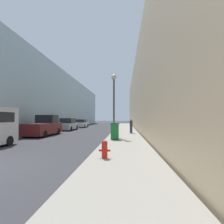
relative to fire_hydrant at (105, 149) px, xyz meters
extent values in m
cube|color=gray|center=(0.81, 16.10, -0.45)|extent=(3.05, 60.00, 0.14)
cube|color=#99B7C6|center=(-15.76, 24.10, 4.51)|extent=(12.00, 60.00, 10.07)
cube|color=tan|center=(8.43, 24.10, 5.02)|extent=(12.00, 60.00, 11.09)
cylinder|color=red|center=(0.00, 0.01, -0.10)|extent=(0.24, 0.24, 0.55)
sphere|color=red|center=(0.00, 0.01, 0.22)|extent=(0.25, 0.25, 0.25)
cylinder|color=red|center=(0.00, 0.01, 0.29)|extent=(0.07, 0.07, 0.05)
cylinder|color=red|center=(0.00, -0.17, -0.08)|extent=(0.11, 0.12, 0.11)
cylinder|color=red|center=(-0.18, 0.01, -0.08)|extent=(0.12, 0.09, 0.09)
cylinder|color=red|center=(0.18, 0.01, -0.08)|extent=(0.12, 0.09, 0.09)
cube|color=#1E7538|center=(0.05, 6.25, 0.23)|extent=(0.59, 0.63, 1.16)
cube|color=#16572A|center=(0.05, 6.25, 0.85)|extent=(0.61, 0.65, 0.08)
cylinder|color=black|center=(-0.20, 6.52, -0.30)|extent=(0.05, 0.16, 0.16)
cylinder|color=black|center=(0.30, 6.52, -0.30)|extent=(0.05, 0.16, 0.16)
cylinder|color=#4C4C51|center=(-0.15, 8.32, -0.25)|extent=(0.31, 0.31, 0.25)
cylinder|color=#4C4C51|center=(-0.15, 8.32, 2.18)|extent=(0.16, 0.16, 5.11)
sphere|color=silver|center=(-0.15, 8.32, 4.92)|extent=(0.48, 0.48, 0.48)
cylinder|color=black|center=(-6.57, 3.48, -0.20)|extent=(0.24, 0.64, 0.64)
cube|color=#561919|center=(-7.47, 10.00, 0.19)|extent=(2.03, 5.30, 1.08)
cube|color=black|center=(-7.47, 10.92, 1.16)|extent=(1.87, 1.69, 0.85)
cylinder|color=black|center=(-8.41, 11.64, -0.20)|extent=(0.24, 0.64, 0.64)
cylinder|color=black|center=(-6.53, 11.64, -0.20)|extent=(0.24, 0.64, 0.64)
cylinder|color=black|center=(-8.41, 8.36, -0.20)|extent=(0.24, 0.64, 0.64)
cylinder|color=black|center=(-6.53, 8.36, -0.20)|extent=(0.24, 0.64, 0.64)
cube|color=#A3A8B2|center=(-7.49, 17.84, 0.06)|extent=(1.88, 4.74, 0.85)
cube|color=#1E2328|center=(-7.49, 17.84, 0.86)|extent=(1.65, 2.46, 0.75)
cylinder|color=black|center=(-8.36, 19.27, -0.20)|extent=(0.24, 0.64, 0.64)
cylinder|color=black|center=(-6.63, 19.27, -0.20)|extent=(0.24, 0.64, 0.64)
cylinder|color=black|center=(-8.36, 16.42, -0.20)|extent=(0.24, 0.64, 0.64)
cylinder|color=black|center=(-6.63, 16.42, -0.20)|extent=(0.24, 0.64, 0.64)
cube|color=silver|center=(-7.38, 25.39, 0.03)|extent=(1.79, 4.31, 0.78)
cube|color=#1E2328|center=(-7.38, 25.39, 0.71)|extent=(1.58, 2.24, 0.58)
cylinder|color=black|center=(-8.20, 26.68, -0.20)|extent=(0.24, 0.64, 0.64)
cylinder|color=black|center=(-6.55, 26.68, -0.20)|extent=(0.24, 0.64, 0.64)
cylinder|color=black|center=(-8.20, 24.10, -0.20)|extent=(0.24, 0.64, 0.64)
cylinder|color=black|center=(-6.55, 24.10, -0.20)|extent=(0.24, 0.64, 0.64)
cube|color=#2D3347|center=(1.49, 11.76, 0.00)|extent=(0.27, 0.19, 0.76)
cube|color=#333338|center=(1.49, 11.76, 0.68)|extent=(0.32, 0.19, 0.60)
sphere|color=tan|center=(1.49, 11.76, 1.08)|extent=(0.21, 0.21, 0.21)
camera|label=1|loc=(0.85, -7.19, 1.26)|focal=28.00mm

